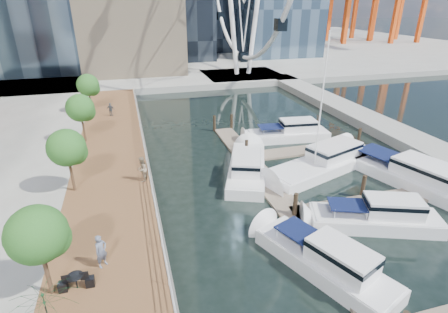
% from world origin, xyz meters
% --- Properties ---
extents(boardwalk, '(6.00, 60.00, 1.00)m').
position_xyz_m(boardwalk, '(-9.00, 15.00, 0.50)').
color(boardwalk, brown).
rests_on(boardwalk, ground).
extents(seawall, '(0.25, 60.00, 1.00)m').
position_xyz_m(seawall, '(-6.00, 15.00, 0.50)').
color(seawall, '#595954').
rests_on(seawall, ground).
extents(land_far, '(200.00, 114.00, 1.00)m').
position_xyz_m(land_far, '(0.00, 102.00, 0.50)').
color(land_far, gray).
rests_on(land_far, ground).
extents(breakwater, '(4.00, 60.00, 1.00)m').
position_xyz_m(breakwater, '(20.00, 20.00, 0.50)').
color(breakwater, gray).
rests_on(breakwater, ground).
extents(pier, '(14.00, 12.00, 1.00)m').
position_xyz_m(pier, '(14.00, 52.00, 0.50)').
color(pier, gray).
rests_on(pier, ground).
extents(railing, '(0.10, 60.00, 1.05)m').
position_xyz_m(railing, '(-6.10, 15.00, 1.52)').
color(railing, white).
rests_on(railing, boardwalk).
extents(floating_docks, '(16.00, 34.00, 2.60)m').
position_xyz_m(floating_docks, '(7.97, 9.98, 0.49)').
color(floating_docks, '#6D6051').
rests_on(floating_docks, ground).
extents(street_trees, '(2.60, 42.60, 4.60)m').
position_xyz_m(street_trees, '(-11.40, 14.00, 4.29)').
color(street_trees, '#3F2B1C').
rests_on(street_trees, ground).
extents(yacht_foreground, '(9.18, 5.39, 2.15)m').
position_xyz_m(yacht_foreground, '(7.46, 5.58, 0.00)').
color(yacht_foreground, silver).
rests_on(yacht_foreground, ground).
extents(pedestrian_near, '(0.79, 0.77, 1.83)m').
position_xyz_m(pedestrian_near, '(-9.16, 5.26, 1.92)').
color(pedestrian_near, '#535A6E').
rests_on(pedestrian_near, boardwalk).
extents(pedestrian_mid, '(1.01, 1.14, 1.93)m').
position_xyz_m(pedestrian_mid, '(-6.59, 14.13, 1.97)').
color(pedestrian_mid, gray).
rests_on(pedestrian_mid, boardwalk).
extents(pedestrian_far, '(0.98, 0.68, 1.55)m').
position_xyz_m(pedestrian_far, '(-9.09, 31.73, 1.77)').
color(pedestrian_far, '#353B43').
rests_on(pedestrian_far, boardwalk).
extents(moored_yachts, '(19.02, 34.74, 11.50)m').
position_xyz_m(moored_yachts, '(8.51, 11.81, 0.00)').
color(moored_yachts, silver).
rests_on(moored_yachts, ground).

